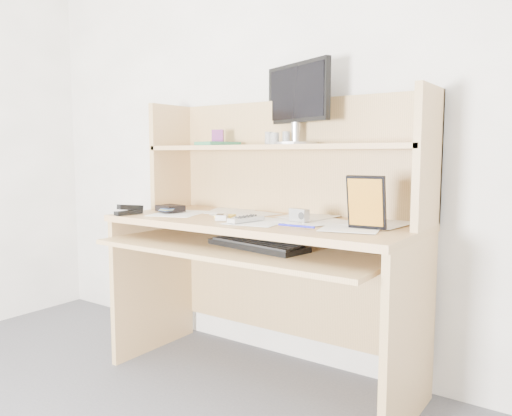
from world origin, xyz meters
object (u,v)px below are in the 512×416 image
Objects in this scene: game_case at (366,202)px; desk at (270,229)px; monitor at (297,101)px; keyboard at (257,244)px; tv_remote at (246,219)px.

desk is at bearing 159.95° from game_case.
desk is 0.61m from monitor.
tv_remote reaches higher than keyboard.
monitor reaches higher than tv_remote.
tv_remote is (-0.07, 0.01, 0.10)m from keyboard.
desk is at bearing 104.08° from tv_remote.
tv_remote is at bearing -177.14° from game_case.
tv_remote is 0.52m from game_case.
tv_remote is at bearing -178.06° from keyboard.
keyboard is 0.49m from game_case.
desk is at bearing -89.32° from monitor.
desk reaches higher than keyboard.
game_case is (0.44, 0.09, 0.19)m from keyboard.
desk is 2.99× the size of keyboard.
keyboard is at bearing -63.51° from monitor.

